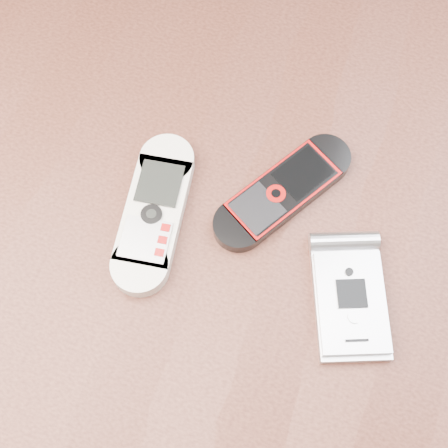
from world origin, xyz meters
TOP-DOWN VIEW (x-y plane):
  - ground at (0.00, 0.00)m, footprint 4.00×4.00m
  - table at (0.00, 0.00)m, footprint 1.20×0.80m
  - nokia_white at (-0.06, -0.01)m, footprint 0.07×0.16m
  - nokia_black_red at (0.04, 0.05)m, footprint 0.12×0.15m
  - motorola_razr at (0.13, -0.03)m, footprint 0.10×0.13m

SIDE VIEW (x-z plane):
  - ground at x=0.00m, z-range 0.00..0.00m
  - table at x=0.00m, z-range 0.27..1.02m
  - nokia_black_red at x=0.04m, z-range 0.75..0.76m
  - nokia_white at x=-0.06m, z-range 0.75..0.77m
  - motorola_razr at x=0.13m, z-range 0.75..0.77m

